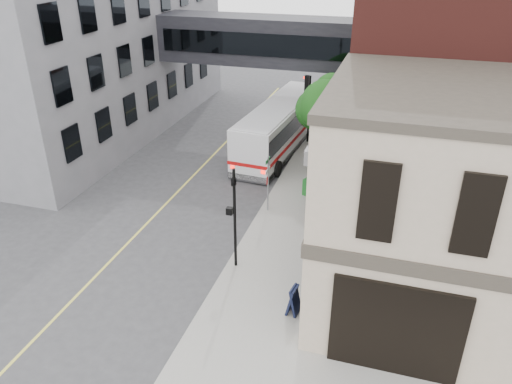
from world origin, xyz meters
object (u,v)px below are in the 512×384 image
Objects in this scene: pedestrian_b at (331,153)px; pedestrian_c at (319,164)px; bus at (280,124)px; sandwich_board at (294,300)px; newspaper_box at (308,187)px; pedestrian_a at (315,169)px.

pedestrian_b is 1.83m from pedestrian_c.
pedestrian_b reaches higher than pedestrian_c.
bus is 10.20× the size of sandwich_board.
pedestrian_b is 4.32m from newspaper_box.
bus reaches higher than pedestrian_b.
bus is 7.11× the size of pedestrian_b.
pedestrian_c is at bearing 74.04° from pedestrian_a.
pedestrian_a reaches higher than sandwich_board.
pedestrian_c is 1.35× the size of sandwich_board.
bus is 12.34× the size of newspaper_box.
newspaper_box is at bearing -90.56° from pedestrian_b.
bus is 7.12m from newspaper_box.
newspaper_box is (-0.06, -1.59, -0.39)m from pedestrian_a.
pedestrian_b is at bearing 102.15° from sandwich_board.
bus is at bearing 120.07° from pedestrian_c.
pedestrian_c is at bearing -96.55° from pedestrian_b.
pedestrian_b reaches higher than sandwich_board.
bus is at bearing 114.55° from sandwich_board.
pedestrian_a is (3.22, -4.70, -0.70)m from bus.
pedestrian_a is 1.06× the size of pedestrian_b.
pedestrian_b reaches higher than newspaper_box.
sandwich_board is (4.56, -15.74, -0.99)m from bus.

